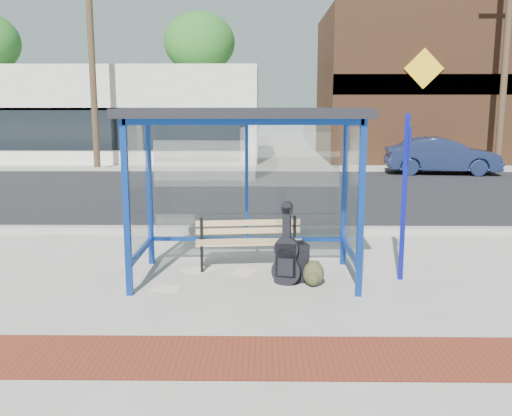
{
  "coord_description": "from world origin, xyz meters",
  "views": [
    {
      "loc": [
        0.25,
        -7.9,
        2.49
      ],
      "look_at": [
        0.15,
        0.2,
        0.99
      ],
      "focal_mm": 40.0,
      "sensor_mm": 36.0,
      "label": 1
    }
  ],
  "objects_px": {
    "guitar_bag": "(286,256)",
    "backpack": "(313,274)",
    "bench": "(249,239)",
    "parked_car": "(442,156)",
    "suitcase": "(296,263)"
  },
  "relations": [
    {
      "from": "guitar_bag",
      "to": "backpack",
      "type": "distance_m",
      "value": 0.45
    },
    {
      "from": "guitar_bag",
      "to": "suitcase",
      "type": "distance_m",
      "value": 0.23
    },
    {
      "from": "bench",
      "to": "guitar_bag",
      "type": "height_order",
      "value": "guitar_bag"
    },
    {
      "from": "bench",
      "to": "guitar_bag",
      "type": "bearing_deg",
      "value": -64.21
    },
    {
      "from": "bench",
      "to": "parked_car",
      "type": "height_order",
      "value": "parked_car"
    },
    {
      "from": "bench",
      "to": "backpack",
      "type": "height_order",
      "value": "bench"
    },
    {
      "from": "bench",
      "to": "parked_car",
      "type": "distance_m",
      "value": 13.45
    },
    {
      "from": "suitcase",
      "to": "backpack",
      "type": "distance_m",
      "value": 0.32
    },
    {
      "from": "guitar_bag",
      "to": "parked_car",
      "type": "xyz_separation_m",
      "value": [
        6.01,
        12.62,
        0.24
      ]
    },
    {
      "from": "suitcase",
      "to": "parked_car",
      "type": "xyz_separation_m",
      "value": [
        5.87,
        12.49,
        0.37
      ]
    },
    {
      "from": "bench",
      "to": "backpack",
      "type": "distance_m",
      "value": 1.33
    },
    {
      "from": "guitar_bag",
      "to": "backpack",
      "type": "bearing_deg",
      "value": 5.25
    },
    {
      "from": "guitar_bag",
      "to": "backpack",
      "type": "relative_size",
      "value": 3.17
    },
    {
      "from": "backpack",
      "to": "suitcase",
      "type": "bearing_deg",
      "value": 151.29
    },
    {
      "from": "parked_car",
      "to": "backpack",
      "type": "bearing_deg",
      "value": 161.31
    }
  ]
}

